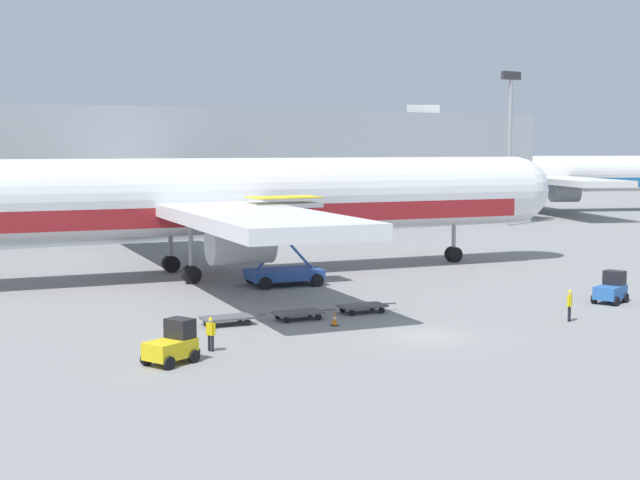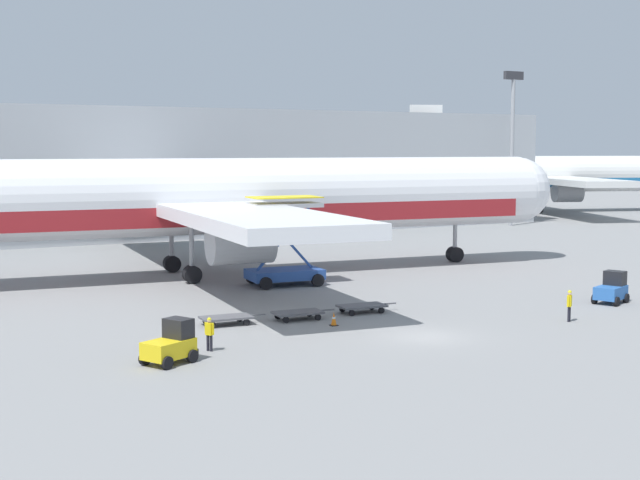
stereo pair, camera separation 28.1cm
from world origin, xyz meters
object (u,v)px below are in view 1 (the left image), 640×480
object	(u,v)px
airplane_distant	(548,175)
baggage_dolly_lead	(227,318)
airplane_main	(223,200)
baggage_dolly_third	(362,306)
traffic_cone_near	(334,319)
ground_crew_far	(570,303)
light_mast	(510,135)
ground_crew_near	(211,332)
baggage_tug_foreground	(173,344)
scissor_lift_loader	(284,252)
baggage_tug_mid	(611,289)
baggage_dolly_second	(299,313)

from	to	relation	value
airplane_distant	baggage_dolly_lead	size ratio (longest dim) A/B	14.05
airplane_main	baggage_dolly_third	size ratio (longest dim) A/B	15.45
baggage_dolly_lead	traffic_cone_near	bearing A→B (deg)	-25.74
airplane_main	ground_crew_far	size ratio (longest dim) A/B	32.29
light_mast	ground_crew_near	xyz separation A→B (m)	(-58.88, -46.51, -10.36)
light_mast	baggage_tug_foreground	bearing A→B (deg)	-141.98
ground_crew_far	baggage_dolly_third	bearing A→B (deg)	-76.44
light_mast	scissor_lift_loader	world-z (taller)	light_mast
airplane_distant	baggage_tug_mid	bearing A→B (deg)	-111.57
ground_crew_near	traffic_cone_near	bearing A→B (deg)	77.77
baggage_dolly_second	scissor_lift_loader	bearing A→B (deg)	71.85
baggage_tug_foreground	light_mast	bearing A→B (deg)	12.30
light_mast	baggage_tug_foreground	xyz separation A→B (m)	(-61.30, -47.92, -10.45)
airplane_main	ground_crew_near	world-z (taller)	airplane_main
baggage_dolly_second	airplane_distant	bearing A→B (deg)	43.11
light_mast	traffic_cone_near	world-z (taller)	light_mast
airplane_distant	baggage_dolly_lead	distance (m)	96.21
baggage_tug_mid	baggage_dolly_third	world-z (taller)	baggage_tug_mid
light_mast	ground_crew_far	world-z (taller)	light_mast
traffic_cone_near	baggage_tug_mid	bearing A→B (deg)	-6.65
airplane_distant	scissor_lift_loader	distance (m)	82.08
baggage_dolly_third	airplane_main	bearing A→B (deg)	98.29
ground_crew_far	airplane_main	bearing A→B (deg)	-104.07
baggage_dolly_second	airplane_main	bearing A→B (deg)	85.06
baggage_tug_foreground	baggage_tug_mid	distance (m)	29.80
baggage_dolly_second	baggage_tug_foreground	bearing A→B (deg)	-142.22
airplane_main	baggage_dolly_third	world-z (taller)	airplane_main
baggage_dolly_third	traffic_cone_near	distance (m)	4.22
baggage_dolly_third	baggage_dolly_second	bearing A→B (deg)	-174.17
baggage_dolly_second	ground_crew_near	world-z (taller)	ground_crew_near
baggage_dolly_third	ground_crew_far	bearing A→B (deg)	-36.83
baggage_dolly_second	traffic_cone_near	distance (m)	2.64
scissor_lift_loader	baggage_dolly_lead	size ratio (longest dim) A/B	1.69
baggage_dolly_third	light_mast	bearing A→B (deg)	46.23
ground_crew_near	baggage_dolly_third	bearing A→B (deg)	84.36
ground_crew_near	ground_crew_far	xyz separation A→B (m)	(20.60, -2.92, 0.10)
baggage_dolly_lead	baggage_dolly_second	bearing A→B (deg)	-3.09
airplane_main	baggage_tug_mid	bearing A→B (deg)	-48.12
baggage_dolly_lead	ground_crew_near	world-z (taller)	ground_crew_near
airplane_main	ground_crew_far	world-z (taller)	airplane_main
scissor_lift_loader	baggage_dolly_third	size ratio (longest dim) A/B	1.69
baggage_dolly_second	baggage_dolly_third	distance (m)	4.34
scissor_lift_loader	airplane_main	bearing A→B (deg)	111.28
baggage_dolly_third	ground_crew_far	size ratio (longest dim) A/B	2.09
ground_crew_near	ground_crew_far	bearing A→B (deg)	53.17
airplane_distant	scissor_lift_loader	size ratio (longest dim) A/B	8.31
airplane_distant	baggage_tug_mid	world-z (taller)	airplane_distant
airplane_distant	baggage_tug_mid	xyz separation A→B (m)	(-53.18, -62.29, -4.63)
traffic_cone_near	ground_crew_near	bearing A→B (deg)	-163.47
light_mast	baggage_dolly_second	xyz separation A→B (m)	(-51.50, -41.58, -10.93)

